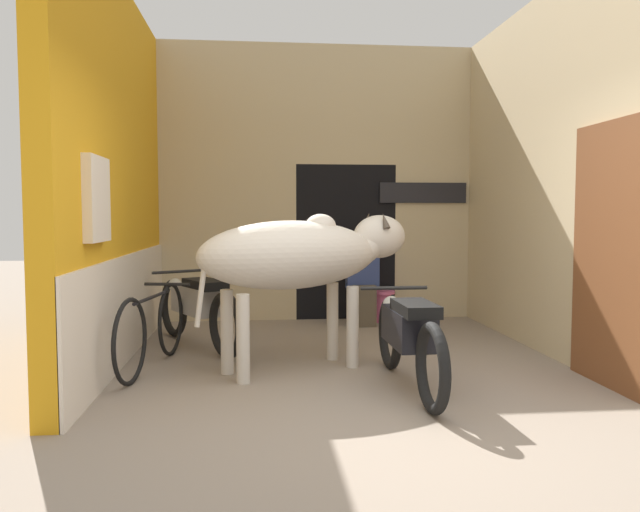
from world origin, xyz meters
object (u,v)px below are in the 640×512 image
(shopkeeper_seated, at_px, (363,273))
(motorcycle_far, at_px, (198,305))
(bicycle, at_px, (153,328))
(cow, at_px, (303,255))
(motorcycle_near, at_px, (408,335))
(plastic_stool, at_px, (382,305))

(shopkeeper_seated, bearing_deg, motorcycle_far, -149.95)
(bicycle, xyz_separation_m, shopkeeper_seated, (2.22, 1.97, 0.27))
(cow, xyz_separation_m, motorcycle_near, (0.78, -0.71, -0.58))
(cow, distance_m, motorcycle_near, 1.20)
(cow, xyz_separation_m, shopkeeper_seated, (0.89, 2.12, -0.37))
(motorcycle_far, bearing_deg, cow, -44.98)
(bicycle, bearing_deg, plastic_stool, 40.77)
(motorcycle_near, distance_m, plastic_stool, 3.04)
(motorcycle_far, distance_m, shopkeeper_seated, 2.21)
(cow, distance_m, motorcycle_far, 1.54)
(cow, relative_size, bicycle, 1.19)
(motorcycle_far, distance_m, plastic_stool, 2.54)
(cow, xyz_separation_m, bicycle, (-1.33, 0.15, -0.64))
(motorcycle_near, bearing_deg, plastic_stool, 82.54)
(motorcycle_far, bearing_deg, plastic_stool, 30.49)
(shopkeeper_seated, bearing_deg, plastic_stool, 33.37)
(cow, distance_m, plastic_stool, 2.70)
(motorcycle_near, height_order, bicycle, motorcycle_near)
(motorcycle_far, xyz_separation_m, shopkeeper_seated, (1.91, 1.10, 0.21))
(bicycle, distance_m, shopkeeper_seated, 2.98)
(motorcycle_near, xyz_separation_m, plastic_stool, (0.39, 3.00, -0.21))
(motorcycle_far, height_order, bicycle, motorcycle_far)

